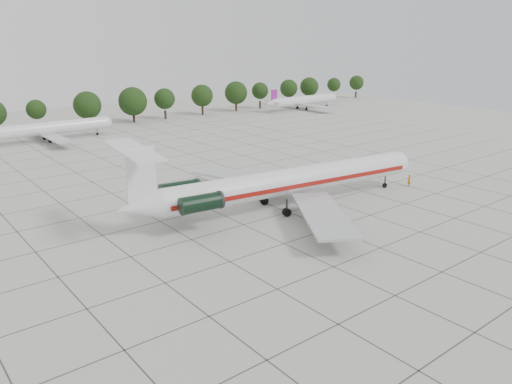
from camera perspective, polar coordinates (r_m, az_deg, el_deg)
ground at (r=65.76m, az=-1.42°, el=-3.77°), size 260.00×260.00×0.00m
apron_joints at (r=77.57m, az=-8.14°, el=-0.60°), size 170.00×170.00×0.02m
main_airliner at (r=70.41m, az=2.71°, el=1.08°), size 47.95×37.50×11.28m
ground_crew at (r=85.94m, az=17.08°, el=1.26°), size 0.75×0.50×2.01m
bg_airliner_c at (r=128.19m, az=-22.53°, el=6.71°), size 28.24×27.20×7.40m
bg_airliner_e at (r=172.51m, az=5.48°, el=10.36°), size 28.24×27.20×7.40m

